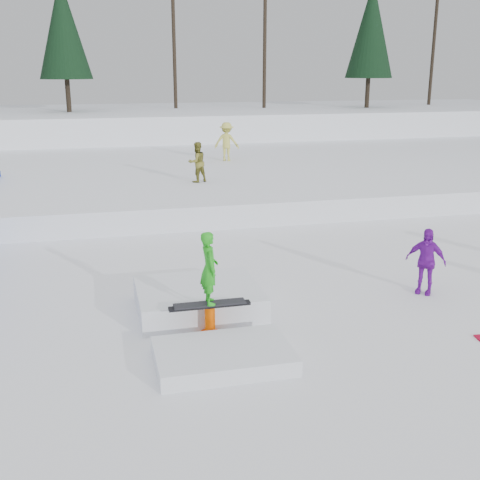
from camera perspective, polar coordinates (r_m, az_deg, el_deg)
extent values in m
plane|color=white|center=(12.78, -0.03, -7.31)|extent=(120.00, 120.00, 0.00)
cube|color=white|center=(41.68, -10.11, 10.45)|extent=(60.00, 14.00, 2.40)
cube|color=white|center=(27.94, -7.94, 6.25)|extent=(50.00, 18.00, 0.80)
cylinder|color=black|center=(26.26, -21.81, 4.97)|extent=(0.05, 0.05, 1.10)
cylinder|color=black|center=(39.95, -15.98, 13.03)|extent=(0.30, 0.30, 2.00)
cone|color=black|center=(39.99, -16.44, 18.71)|extent=(3.20, 3.20, 5.95)
cylinder|color=black|center=(42.35, -6.30, 18.74)|extent=(0.24, 0.24, 9.50)
cylinder|color=black|center=(42.59, 2.36, 17.79)|extent=(0.24, 0.24, 8.00)
cylinder|color=black|center=(43.69, 11.98, 13.49)|extent=(0.30, 0.30, 2.00)
cone|color=black|center=(43.73, 12.31, 18.92)|extent=(3.20, 3.20, 6.30)
cylinder|color=black|center=(48.33, 17.99, 18.34)|extent=(0.24, 0.24, 10.50)
imported|color=olive|center=(23.35, -4.10, 7.37)|extent=(0.92, 0.83, 1.55)
imported|color=#CDCA52|center=(28.80, -1.28, 9.31)|extent=(1.34, 1.08, 1.81)
imported|color=purple|center=(14.48, 17.19, -1.92)|extent=(0.93, 0.90, 1.56)
cube|color=white|center=(13.03, -3.96, -5.61)|extent=(2.60, 2.20, 0.54)
cube|color=white|center=(10.83, -1.60, -10.95)|extent=(2.40, 1.60, 0.30)
cylinder|color=#F86105|center=(11.94, -2.84, -8.92)|extent=(0.44, 0.44, 0.06)
cylinder|color=#F86105|center=(11.83, -2.86, -7.73)|extent=(0.20, 0.20, 0.60)
cube|color=black|center=(11.70, -2.88, -6.25)|extent=(1.60, 0.16, 0.06)
cube|color=black|center=(11.69, -2.88, -6.05)|extent=(1.40, 0.28, 0.03)
imported|color=green|center=(11.43, -2.93, -2.67)|extent=(0.34, 0.52, 1.42)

